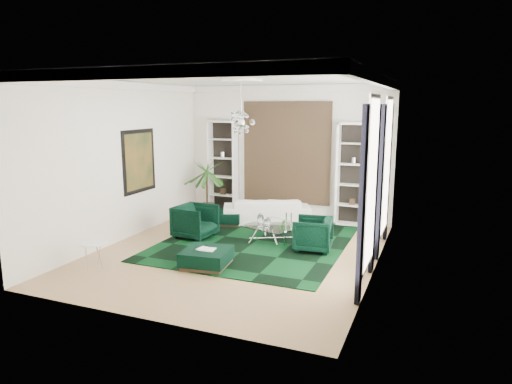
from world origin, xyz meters
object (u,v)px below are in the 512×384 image
at_px(palm, 207,180).
at_px(armchair_right, 313,234).
at_px(sofa, 267,210).
at_px(ottoman_side, 227,218).
at_px(ottoman_front, 207,258).
at_px(side_table, 95,255).
at_px(coffee_table, 275,233).
at_px(armchair_left, 195,222).

bearing_deg(palm, armchair_right, -29.12).
bearing_deg(sofa, ottoman_side, 7.26).
distance_m(armchair_right, ottoman_front, 2.53).
bearing_deg(ottoman_front, armchair_right, 46.55).
relative_size(ottoman_front, side_table, 1.65).
distance_m(coffee_table, side_table, 4.15).
distance_m(sofa, ottoman_front, 3.79).
relative_size(coffee_table, ottoman_side, 1.45).
distance_m(armchair_right, ottoman_side, 3.13).
height_order(armchair_left, ottoman_side, armchair_left).
distance_m(sofa, coffee_table, 1.79).
bearing_deg(coffee_table, ottoman_side, 149.82).
xyz_separation_m(armchair_right, coffee_table, (-1.04, 0.36, -0.18)).
height_order(ottoman_front, palm, palm).
distance_m(coffee_table, palm, 3.39).
xyz_separation_m(ottoman_side, palm, (-1.01, 0.74, 0.89)).
relative_size(sofa, coffee_table, 2.03).
xyz_separation_m(sofa, armchair_left, (-1.11, -2.07, 0.07)).
height_order(sofa, coffee_table, sofa).
distance_m(coffee_table, ottoman_front, 2.30).
relative_size(armchair_left, ottoman_front, 1.00).
bearing_deg(armchair_left, armchair_right, -82.51).
bearing_deg(side_table, armchair_right, 35.87).
xyz_separation_m(sofa, ottoman_side, (-0.95, -0.57, -0.17)).
bearing_deg(ottoman_front, armchair_left, 125.43).
xyz_separation_m(coffee_table, ottoman_side, (-1.76, 1.02, -0.02)).
bearing_deg(ottoman_front, side_table, -156.12).
bearing_deg(palm, side_table, -89.84).
bearing_deg(armchair_right, side_table, -60.75).
relative_size(sofa, ottoman_front, 2.62).
bearing_deg(palm, ottoman_side, -36.20).
height_order(coffee_table, palm, palm).
bearing_deg(ottoman_side, ottoman_front, -71.68).
bearing_deg(armchair_left, ottoman_side, -0.77).
distance_m(armchair_left, palm, 2.47).
xyz_separation_m(armchair_left, ottoman_front, (1.23, -1.72, -0.23)).
xyz_separation_m(armchair_left, ottoman_side, (0.16, 1.49, -0.24)).
bearing_deg(armchair_left, coffee_table, -70.78).
bearing_deg(ottoman_side, armchair_right, -26.30).
relative_size(armchair_right, coffee_table, 0.72).
relative_size(side_table, palm, 0.26).
xyz_separation_m(armchair_left, coffee_table, (1.92, 0.47, -0.21)).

